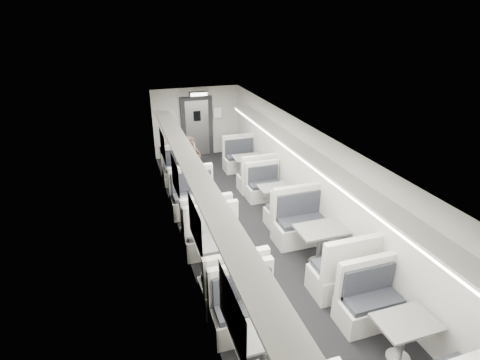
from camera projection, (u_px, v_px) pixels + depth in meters
room at (256, 196)px, 7.81m from camera, size 3.24×12.24×2.64m
booth_left_a at (185, 181)px, 10.52m from camera, size 1.04×2.11×1.13m
booth_left_b at (201, 215)px, 8.69m from camera, size 1.13×2.29×1.22m
booth_left_c at (220, 257)px, 7.18m from camera, size 1.12×2.27×1.21m
booth_left_d at (263, 351)px, 5.21m from camera, size 1.07×2.18×1.17m
booth_right_a at (248, 168)px, 11.38m from camera, size 1.04×2.11×1.13m
booth_right_b at (274, 198)px, 9.59m from camera, size 0.95×1.94×1.04m
booth_right_c at (320, 246)px, 7.51m from camera, size 1.17×2.36×1.26m
booth_right_d at (402, 340)px, 5.41m from camera, size 1.05×2.12×1.13m
passenger at (192, 165)px, 10.38m from camera, size 0.71×0.59×1.65m
window_a at (163, 146)px, 10.28m from camera, size 0.02×1.18×0.84m
window_b at (175, 176)px, 8.37m from camera, size 0.02×1.18×0.84m
window_c at (195, 225)px, 6.47m from camera, size 0.02×1.18×0.84m
window_d at (232, 314)px, 4.56m from camera, size 0.02×1.18×0.84m
luggage_rack_left at (199, 178)px, 6.91m from camera, size 0.46×10.40×0.09m
luggage_rack_right at (319, 162)px, 7.61m from camera, size 0.46×10.40×0.09m
vestibule_door at (197, 127)px, 13.02m from camera, size 1.10×0.13×2.10m
exit_sign at (199, 94)px, 12.09m from camera, size 0.62×0.12×0.16m
wall_notice at (218, 113)px, 13.03m from camera, size 0.32×0.02×0.40m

